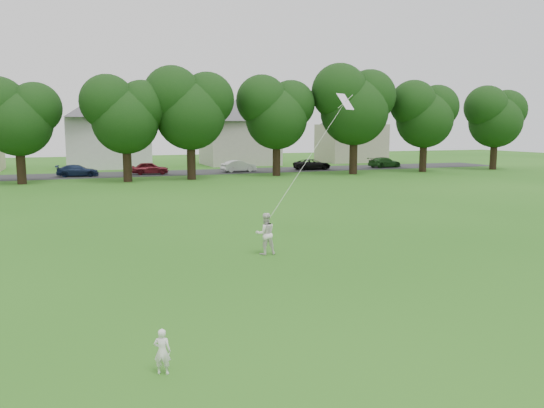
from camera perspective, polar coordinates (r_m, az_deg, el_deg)
name	(u,v)px	position (r m, az deg, el deg)	size (l,w,h in m)	color
ground	(238,305)	(14.02, -3.65, -10.79)	(160.00, 160.00, 0.00)	#225C15
street	(115,175)	(55.03, -16.49, 3.05)	(90.00, 7.00, 0.01)	#2D2D30
toddler	(162,351)	(10.40, -11.72, -15.27)	(0.32, 0.21, 0.88)	white
older_boy	(265,234)	(19.22, -0.71, -3.21)	(0.74, 0.58, 1.53)	white
kite	(308,160)	(20.42, 3.86, 4.79)	(2.51, 1.25, 6.30)	white
tree_row	(180,106)	(48.47, -9.91, 10.37)	(84.07, 7.91, 11.14)	black
parked_cars	(121,169)	(54.02, -15.93, 3.64)	(65.10, 2.31, 1.29)	black
house_row	(92,123)	(64.75, -18.75, 8.30)	(75.94, 13.95, 10.53)	beige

